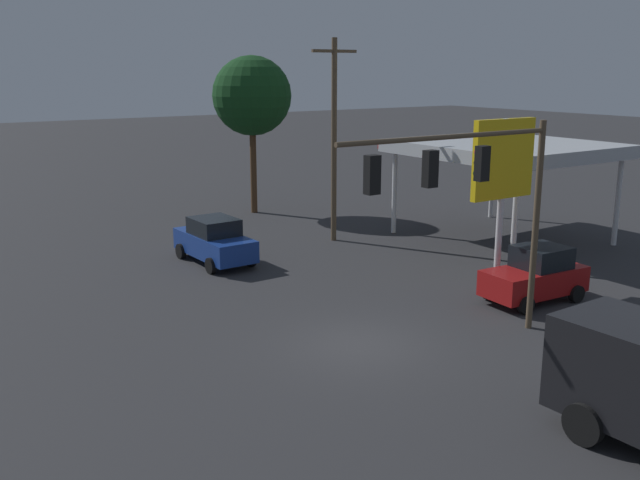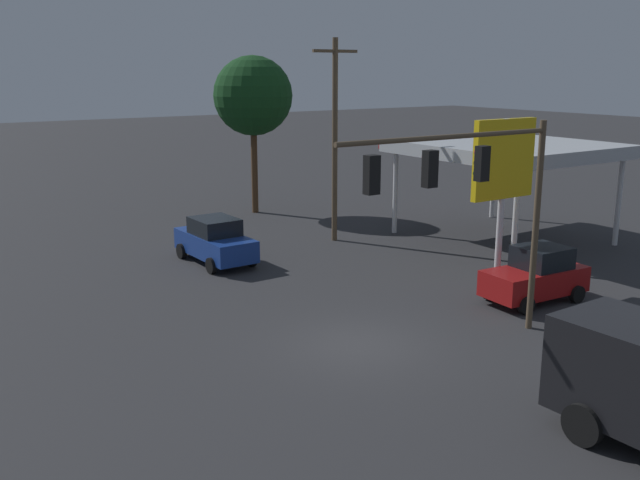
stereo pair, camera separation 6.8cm
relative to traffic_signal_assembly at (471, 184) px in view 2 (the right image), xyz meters
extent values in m
plane|color=#2D2D30|center=(2.52, -1.87, -4.89)|extent=(200.00, 200.00, 0.00)
cylinder|color=brown|center=(-2.89, 0.02, -1.61)|extent=(0.20, 0.20, 6.57)
cylinder|color=brown|center=(0.89, 0.02, 1.37)|extent=(7.56, 0.14, 0.14)
cube|color=black|center=(-0.39, 0.02, 0.55)|extent=(0.36, 0.28, 1.00)
sphere|color=#FF4141|center=(-0.39, -0.16, 0.85)|extent=(0.22, 0.22, 0.22)
sphere|color=#392305|center=(-0.39, -0.16, 0.55)|extent=(0.22, 0.22, 0.22)
sphere|color=black|center=(-0.39, -0.16, 0.25)|extent=(0.22, 0.22, 0.22)
cube|color=black|center=(1.57, 0.02, 0.55)|extent=(0.36, 0.28, 1.00)
sphere|color=#FF4141|center=(1.57, -0.16, 0.85)|extent=(0.22, 0.22, 0.22)
sphere|color=#392305|center=(1.57, -0.16, 0.55)|extent=(0.22, 0.22, 0.22)
sphere|color=black|center=(1.57, -0.16, 0.25)|extent=(0.22, 0.22, 0.22)
cube|color=black|center=(3.54, 0.02, 0.55)|extent=(0.36, 0.28, 1.00)
sphere|color=#FF4141|center=(3.54, -0.16, 0.85)|extent=(0.22, 0.22, 0.22)
sphere|color=#392305|center=(3.54, -0.16, 0.55)|extent=(0.22, 0.22, 0.22)
sphere|color=black|center=(3.54, -0.16, 0.25)|extent=(0.22, 0.22, 0.22)
cylinder|color=brown|center=(-4.49, -13.20, -0.19)|extent=(0.26, 0.26, 9.41)
cube|color=brown|center=(-4.49, -13.20, 3.92)|extent=(2.40, 0.14, 0.14)
cube|color=#B2B7BC|center=(-11.39, -8.98, -0.52)|extent=(8.16, 8.91, 0.60)
cube|color=red|center=(-11.39, -13.46, -0.52)|extent=(8.16, 0.06, 0.36)
cylinder|color=silver|center=(-14.87, -12.84, -2.86)|extent=(0.24, 0.24, 4.08)
cylinder|color=silver|center=(-7.91, -12.84, -2.86)|extent=(0.24, 0.24, 4.08)
cylinder|color=silver|center=(-14.87, -5.12, -2.86)|extent=(0.24, 0.24, 4.08)
cylinder|color=silver|center=(-7.91, -5.12, -2.86)|extent=(0.24, 0.24, 4.08)
cylinder|color=silver|center=(-5.12, -3.43, -1.73)|extent=(0.24, 0.24, 6.32)
cube|color=yellow|center=(-5.12, -3.43, -0.01)|extent=(2.92, 0.24, 2.87)
cube|color=black|center=(-5.12, -3.56, -0.01)|extent=(2.05, 0.04, 1.00)
cube|color=maroon|center=(-5.12, -1.69, -4.13)|extent=(3.89, 1.92, 0.90)
cube|color=black|center=(-5.42, -1.67, -3.30)|extent=(1.79, 1.66, 0.76)
cylinder|color=black|center=(-3.83, -0.89, -4.58)|extent=(0.63, 0.26, 0.62)
cylinder|color=black|center=(-3.93, -2.63, -4.58)|extent=(0.63, 0.26, 0.62)
cylinder|color=black|center=(-6.30, -0.75, -4.58)|extent=(0.63, 0.26, 0.62)
cylinder|color=black|center=(-6.40, -2.49, -4.58)|extent=(0.63, 0.26, 0.62)
cube|color=navy|center=(2.02, -12.68, -4.11)|extent=(1.92, 4.45, 0.90)
cube|color=black|center=(2.02, -12.68, -3.31)|extent=(1.71, 2.04, 0.70)
cylinder|color=black|center=(1.06, -11.27, -4.56)|extent=(0.24, 0.67, 0.66)
cylinder|color=black|center=(2.90, -11.22, -4.56)|extent=(0.24, 0.67, 0.66)
cylinder|color=black|center=(1.14, -14.13, -4.56)|extent=(0.24, 0.67, 0.66)
cylinder|color=black|center=(2.98, -14.08, -4.56)|extent=(0.24, 0.67, 0.66)
cylinder|color=black|center=(1.88, 5.55, -4.41)|extent=(0.25, 0.97, 0.96)
cylinder|color=#4C331E|center=(-4.58, -21.30, -2.38)|extent=(0.36, 0.36, 5.04)
sphere|color=#143D19|center=(-4.58, -21.30, 1.68)|extent=(4.39, 4.39, 4.39)
camera|label=1|loc=(14.57, 14.16, 3.19)|focal=40.00mm
camera|label=2|loc=(14.52, 14.20, 3.19)|focal=40.00mm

